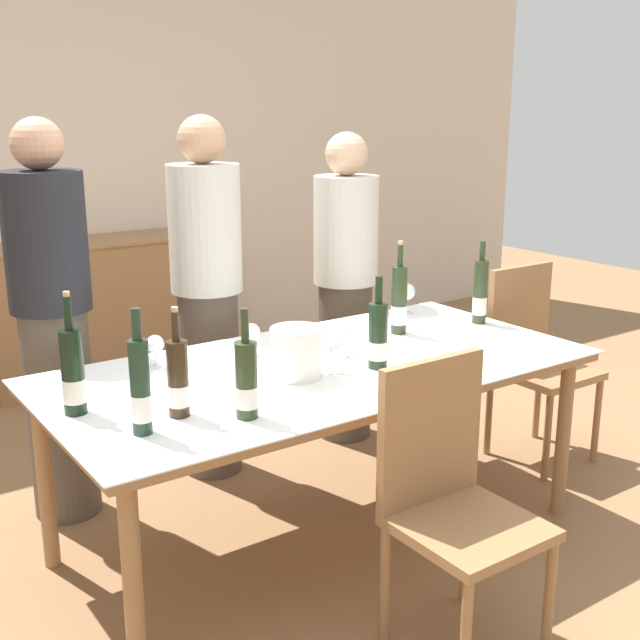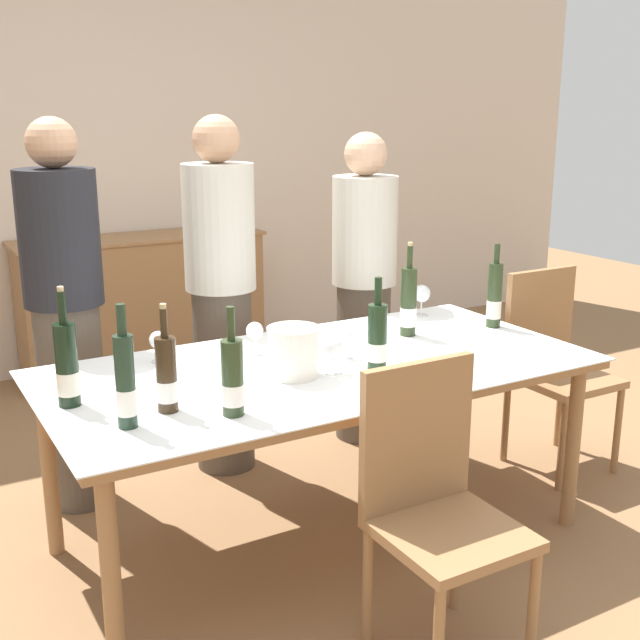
# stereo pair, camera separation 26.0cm
# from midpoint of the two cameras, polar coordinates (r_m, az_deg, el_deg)

# --- Properties ---
(ground_plane) EXTENTS (12.00, 12.00, 0.00)m
(ground_plane) POSITION_cam_midpoint_polar(r_m,az_deg,el_deg) (3.43, -2.25, -15.22)
(ground_plane) COLOR olive
(back_wall) EXTENTS (8.00, 0.10, 2.80)m
(back_wall) POSITION_cam_midpoint_polar(r_m,az_deg,el_deg) (5.51, -18.48, 10.88)
(back_wall) COLOR beige
(back_wall) RESTS_ON ground_plane
(sideboard_cabinet) EXTENTS (1.61, 0.46, 0.91)m
(sideboard_cabinet) POSITION_cam_midpoint_polar(r_m,az_deg,el_deg) (5.39, -16.00, 0.80)
(sideboard_cabinet) COLOR #996B42
(sideboard_cabinet) RESTS_ON ground_plane
(dining_table) EXTENTS (2.12, 1.04, 0.75)m
(dining_table) POSITION_cam_midpoint_polar(r_m,az_deg,el_deg) (3.14, -2.38, -4.25)
(dining_table) COLOR #996B42
(dining_table) RESTS_ON ground_plane
(ice_bucket) EXTENTS (0.20, 0.20, 0.19)m
(ice_bucket) POSITION_cam_midpoint_polar(r_m,az_deg,el_deg) (2.96, -4.18, -2.25)
(ice_bucket) COLOR white
(ice_bucket) RESTS_ON dining_table
(wine_bottle_0) EXTENTS (0.07, 0.07, 0.38)m
(wine_bottle_0) POSITION_cam_midpoint_polar(r_m,az_deg,el_deg) (3.73, 9.38, 1.85)
(wine_bottle_0) COLOR #28381E
(wine_bottle_0) RESTS_ON dining_table
(wine_bottle_1) EXTENTS (0.08, 0.08, 0.36)m
(wine_bottle_1) POSITION_cam_midpoint_polar(r_m,az_deg,el_deg) (3.04, 1.72, -1.24)
(wine_bottle_1) COLOR black
(wine_bottle_1) RESTS_ON dining_table
(wine_bottle_2) EXTENTS (0.08, 0.08, 0.41)m
(wine_bottle_2) POSITION_cam_midpoint_polar(r_m,az_deg,el_deg) (2.75, -19.79, -3.64)
(wine_bottle_2) COLOR black
(wine_bottle_2) RESTS_ON dining_table
(wine_bottle_3) EXTENTS (0.07, 0.07, 0.36)m
(wine_bottle_3) POSITION_cam_midpoint_polar(r_m,az_deg,el_deg) (2.59, -8.15, -4.40)
(wine_bottle_3) COLOR #28381E
(wine_bottle_3) RESTS_ON dining_table
(wine_bottle_4) EXTENTS (0.06, 0.06, 0.40)m
(wine_bottle_4) POSITION_cam_midpoint_polar(r_m,az_deg,el_deg) (2.52, -15.58, -4.75)
(wine_bottle_4) COLOR #1E3323
(wine_bottle_4) RESTS_ON dining_table
(wine_bottle_5) EXTENTS (0.07, 0.07, 0.36)m
(wine_bottle_5) POSITION_cam_midpoint_polar(r_m,az_deg,el_deg) (2.64, -12.87, -4.24)
(wine_bottle_5) COLOR #332314
(wine_bottle_5) RESTS_ON dining_table
(wine_bottle_6) EXTENTS (0.07, 0.07, 0.41)m
(wine_bottle_6) POSITION_cam_midpoint_polar(r_m,az_deg,el_deg) (3.51, 3.55, 1.27)
(wine_bottle_6) COLOR #28381E
(wine_bottle_6) RESTS_ON dining_table
(wine_glass_0) EXTENTS (0.07, 0.07, 0.13)m
(wine_glass_0) POSITION_cam_midpoint_polar(r_m,az_deg,el_deg) (3.16, -13.97, -1.78)
(wine_glass_0) COLOR white
(wine_glass_0) RESTS_ON dining_table
(wine_glass_1) EXTENTS (0.07, 0.07, 0.14)m
(wine_glass_1) POSITION_cam_midpoint_polar(r_m,az_deg,el_deg) (3.21, -7.20, -0.99)
(wine_glass_1) COLOR white
(wine_glass_1) RESTS_ON dining_table
(wine_glass_2) EXTENTS (0.07, 0.07, 0.14)m
(wine_glass_2) POSITION_cam_midpoint_polar(r_m,az_deg,el_deg) (3.00, -1.42, -2.02)
(wine_glass_2) COLOR white
(wine_glass_2) RESTS_ON dining_table
(wine_glass_3) EXTENTS (0.07, 0.07, 0.13)m
(wine_glass_3) POSITION_cam_midpoint_polar(r_m,az_deg,el_deg) (3.18, -0.69, -1.21)
(wine_glass_3) COLOR white
(wine_glass_3) RESTS_ON dining_table
(wine_glass_4) EXTENTS (0.08, 0.08, 0.15)m
(wine_glass_4) POSITION_cam_midpoint_polar(r_m,az_deg,el_deg) (3.86, 4.27, 1.94)
(wine_glass_4) COLOR white
(wine_glass_4) RESTS_ON dining_table
(chair_right_end) EXTENTS (0.42, 0.42, 0.96)m
(chair_right_end) POSITION_cam_midpoint_polar(r_m,az_deg,el_deg) (4.10, 13.14, -2.14)
(chair_right_end) COLOR #996B42
(chair_right_end) RESTS_ON ground_plane
(chair_near_front) EXTENTS (0.42, 0.42, 0.95)m
(chair_near_front) POSITION_cam_midpoint_polar(r_m,az_deg,el_deg) (2.64, 6.41, -11.90)
(chair_near_front) COLOR #996B42
(chair_near_front) RESTS_ON ground_plane
(person_host) EXTENTS (0.33, 0.33, 1.68)m
(person_host) POSITION_cam_midpoint_polar(r_m,az_deg,el_deg) (3.53, -20.47, -0.35)
(person_host) COLOR #51473D
(person_host) RESTS_ON ground_plane
(person_guest_left) EXTENTS (0.33, 0.33, 1.69)m
(person_guest_left) POSITION_cam_midpoint_polar(r_m,az_deg,el_deg) (3.77, -9.97, 1.39)
(person_guest_left) COLOR #51473D
(person_guest_left) RESTS_ON ground_plane
(person_guest_right) EXTENTS (0.33, 0.33, 1.60)m
(person_guest_right) POSITION_cam_midpoint_polar(r_m,az_deg,el_deg) (4.15, 0.03, 2.17)
(person_guest_right) COLOR #51473D
(person_guest_right) RESTS_ON ground_plane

